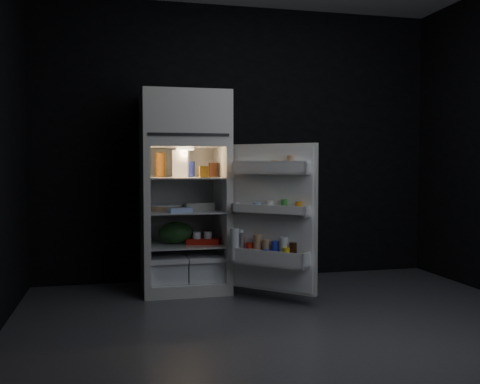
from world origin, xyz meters
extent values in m
cube|color=#4D4D52|center=(0.00, 0.00, 0.00)|extent=(4.00, 3.40, 0.00)
cube|color=black|center=(0.00, 1.70, 1.35)|extent=(4.00, 0.00, 2.70)
cube|color=black|center=(0.00, -1.70, 1.35)|extent=(4.00, 0.00, 2.70)
cube|color=silver|center=(-0.61, 1.30, 0.05)|extent=(0.76, 0.70, 0.10)
cube|color=silver|center=(-0.97, 1.30, 0.70)|extent=(0.05, 0.70, 1.20)
cube|color=silver|center=(-0.26, 1.30, 0.70)|extent=(0.05, 0.70, 1.20)
cube|color=white|center=(-0.61, 1.62, 0.70)|extent=(0.66, 0.05, 1.20)
cube|color=silver|center=(-0.61, 1.30, 1.33)|extent=(0.76, 0.70, 0.06)
cube|color=silver|center=(-0.61, 1.30, 1.57)|extent=(0.76, 0.70, 0.42)
cube|color=black|center=(-0.61, 0.95, 1.39)|extent=(0.68, 0.01, 0.02)
cube|color=white|center=(-0.94, 1.28, 0.70)|extent=(0.01, 0.65, 1.20)
cube|color=white|center=(-0.29, 1.28, 0.70)|extent=(0.01, 0.65, 1.20)
cube|color=white|center=(-0.61, 1.28, 1.30)|extent=(0.66, 0.65, 0.01)
cube|color=white|center=(-0.61, 1.28, 0.10)|extent=(0.66, 0.65, 0.01)
cube|color=white|center=(-0.61, 1.28, 1.02)|extent=(0.65, 0.63, 0.01)
cube|color=white|center=(-0.61, 1.28, 0.72)|extent=(0.65, 0.63, 0.01)
cube|color=white|center=(-0.61, 1.28, 0.42)|extent=(0.65, 0.63, 0.01)
cube|color=white|center=(-0.78, 1.30, 0.22)|extent=(0.32, 0.59, 0.22)
cube|color=white|center=(-0.45, 1.30, 0.22)|extent=(0.32, 0.59, 0.22)
cube|color=white|center=(-0.78, 0.97, 0.31)|extent=(0.32, 0.02, 0.03)
cube|color=white|center=(-0.45, 0.97, 0.31)|extent=(0.32, 0.02, 0.03)
cube|color=#FFE5B2|center=(-0.61, 1.23, 1.28)|extent=(0.14, 0.14, 0.02)
cube|color=silver|center=(0.06, 0.70, 0.70)|extent=(0.58, 0.57, 1.22)
cube|color=white|center=(0.04, 0.68, 0.70)|extent=(0.52, 0.51, 1.18)
cube|color=white|center=(0.01, 0.65, 1.07)|extent=(0.55, 0.54, 0.02)
cube|color=white|center=(-0.02, 0.63, 1.11)|extent=(0.50, 0.49, 0.10)
cube|color=white|center=(0.24, 0.42, 1.11)|extent=(0.08, 0.08, 0.10)
cube|color=white|center=(-0.23, 0.88, 1.11)|extent=(0.08, 0.08, 0.10)
cube|color=white|center=(0.00, 0.65, 0.73)|extent=(0.56, 0.55, 0.02)
cube|color=white|center=(-0.03, 0.62, 0.77)|extent=(0.50, 0.49, 0.09)
cube|color=white|center=(0.24, 0.42, 0.77)|extent=(0.08, 0.09, 0.09)
cube|color=white|center=(-0.23, 0.88, 0.77)|extent=(0.08, 0.09, 0.09)
cube|color=white|center=(-0.01, 0.63, 0.33)|extent=(0.58, 0.58, 0.02)
cube|color=white|center=(-0.05, 0.59, 0.38)|extent=(0.50, 0.49, 0.13)
cube|color=white|center=(0.22, 0.40, 0.38)|extent=(0.11, 0.11, 0.13)
cube|color=white|center=(-0.25, 0.87, 0.38)|extent=(0.11, 0.11, 0.13)
cube|color=white|center=(0.01, 0.65, 1.16)|extent=(0.53, 0.53, 0.02)
cylinder|color=tan|center=(0.13, 0.53, 1.15)|extent=(0.08, 0.08, 0.13)
cylinder|color=orange|center=(0.03, 0.62, 1.13)|extent=(0.08, 0.08, 0.09)
cylinder|color=orange|center=(0.19, 0.47, 0.80)|extent=(0.08, 0.08, 0.10)
cylinder|color=#338C33|center=(0.10, 0.56, 0.80)|extent=(0.07, 0.07, 0.12)
cylinder|color=silver|center=(0.00, 0.65, 0.80)|extent=(0.08, 0.08, 0.10)
cylinder|color=#96B5E8|center=(-0.08, 0.73, 0.79)|extent=(0.08, 0.08, 0.08)
cylinder|color=black|center=(0.15, 0.48, 0.43)|extent=(0.08, 0.08, 0.18)
cylinder|color=silver|center=(0.09, 0.54, 0.45)|extent=(0.10, 0.10, 0.22)
cylinder|color=#1F2FAB|center=(0.03, 0.59, 0.43)|extent=(0.09, 0.09, 0.18)
cylinder|color=tan|center=(-0.03, 0.65, 0.43)|extent=(0.10, 0.10, 0.19)
cylinder|color=tan|center=(-0.08, 0.70, 0.45)|extent=(0.10, 0.10, 0.22)
cylinder|color=#B21A0F|center=(-0.14, 0.76, 0.42)|extent=(0.09, 0.09, 0.15)
cylinder|color=silver|center=(-0.20, 0.82, 0.45)|extent=(0.10, 0.10, 0.22)
cylinder|color=yellow|center=(0.09, 0.48, 0.41)|extent=(0.08, 0.08, 0.14)
cylinder|color=#1F2FAB|center=(-0.04, 0.61, 0.40)|extent=(0.08, 0.08, 0.11)
cylinder|color=silver|center=(-0.14, 0.70, 0.39)|extent=(0.08, 0.08, 0.11)
cylinder|color=silver|center=(-0.25, 0.82, 0.47)|extent=(0.10, 0.10, 0.27)
cylinder|color=white|center=(-0.20, 0.82, 0.58)|extent=(0.05, 0.05, 0.02)
cube|color=white|center=(-0.64, 1.29, 1.15)|extent=(0.17, 0.17, 0.24)
cylinder|color=#1F2FAB|center=(-0.57, 1.32, 1.10)|extent=(0.15, 0.15, 0.14)
cylinder|color=black|center=(-0.35, 1.25, 1.09)|extent=(0.10, 0.10, 0.13)
cylinder|color=#BE6A1E|center=(-0.82, 1.40, 1.14)|extent=(0.10, 0.10, 0.22)
cube|color=orange|center=(-0.47, 1.07, 1.08)|extent=(0.08, 0.06, 0.10)
cube|color=gray|center=(-0.49, 1.22, 0.76)|extent=(0.27, 0.13, 0.07)
cylinder|color=tan|center=(-0.77, 1.35, 0.75)|extent=(0.41, 0.41, 0.04)
cube|color=#96B5E8|center=(-0.68, 1.09, 0.75)|extent=(0.22, 0.15, 0.04)
cube|color=beige|center=(-0.40, 1.38, 0.75)|extent=(0.13, 0.11, 0.05)
ellipsoid|color=#193815|center=(-0.69, 1.28, 0.52)|extent=(0.39, 0.36, 0.20)
cube|color=#B21A0F|center=(-0.46, 1.20, 0.45)|extent=(0.32, 0.23, 0.05)
cylinder|color=#B21A0F|center=(-0.40, 1.42, 0.47)|extent=(0.08, 0.08, 0.09)
cylinder|color=silver|center=(-0.41, 1.37, 0.47)|extent=(0.07, 0.07, 0.09)
camera|label=1|loc=(-1.23, -3.51, 1.14)|focal=40.00mm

